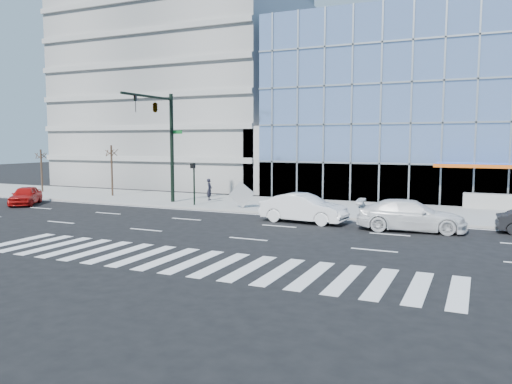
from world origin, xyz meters
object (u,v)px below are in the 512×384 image
ped_signal_post (194,177)px  white_sedan (304,208)px  street_tree_near (111,152)px  pedestrian (209,189)px  street_tree_far (41,155)px  red_sedan (26,196)px  traffic_signal (160,120)px  white_suv (411,215)px  tilted_panel (241,195)px

ped_signal_post → white_sedan: bearing=-18.7°
street_tree_near → pedestrian: street_tree_near is taller
street_tree_far → red_sedan: bearing=-50.1°
traffic_signal → ped_signal_post: bearing=8.5°
ped_signal_post → white_suv: size_ratio=0.54×
street_tree_far → tilted_panel: size_ratio=2.98×
ped_signal_post → street_tree_far: (-17.50, 2.56, 1.30)m
white_suv → pedestrian: size_ratio=3.33×
white_suv → tilted_panel: (-11.55, 3.44, 0.26)m
street_tree_far → tilted_panel: bearing=-6.7°
ped_signal_post → street_tree_near: size_ratio=0.71×
traffic_signal → street_tree_far: bearing=168.9°
pedestrian → street_tree_near: bearing=78.3°
white_sedan → tilted_panel: (-5.55, 3.20, 0.24)m
street_tree_near → tilted_panel: (13.25, -2.50, -2.72)m
red_sedan → pedestrian: bearing=-2.2°
ped_signal_post → street_tree_near: (-9.50, 2.56, 1.64)m
tilted_panel → street_tree_far: bearing=159.2°
street_tree_near → white_sedan: (18.80, -5.70, -2.95)m
traffic_signal → street_tree_near: bearing=157.3°
street_tree_near → white_suv: (24.80, -5.94, -2.97)m
red_sedan → tilted_panel: tilted_panel is taller
ped_signal_post → pedestrian: bearing=98.3°
street_tree_near → street_tree_far: bearing=180.0°
ped_signal_post → street_tree_far: size_ratio=0.78×
tilted_panel → ped_signal_post: bearing=166.8°
red_sedan → tilted_panel: size_ratio=3.10×
white_suv → pedestrian: (-15.73, 6.38, 0.18)m
white_sedan → tilted_panel: 6.41m
traffic_signal → white_sedan: 13.24m
pedestrian → street_tree_far: bearing=77.0°
street_tree_near → pedestrian: 9.49m
white_suv → tilted_panel: tilted_panel is taller
street_tree_far → white_sedan: street_tree_far is taller
street_tree_far → pedestrian: (17.06, 0.45, -2.46)m
street_tree_far → tilted_panel: (21.25, -2.50, -2.38)m
white_sedan → red_sedan: white_sedan is taller
traffic_signal → white_suv: 18.82m
street_tree_far → pedestrian: size_ratio=2.32×
white_suv → red_sedan: size_ratio=1.38×
white_suv → red_sedan: 27.34m
ped_signal_post → pedestrian: size_ratio=1.80×
ped_signal_post → tilted_panel: size_ratio=2.31×
traffic_signal → white_sedan: traffic_signal is taller
street_tree_near → red_sedan: (-2.53, -6.54, -3.09)m
white_sedan → street_tree_near: bearing=77.8°
white_sedan → street_tree_far: bearing=82.6°
street_tree_near → pedestrian: (9.06, 0.45, -2.79)m
traffic_signal → street_tree_far: (-15.00, 2.93, -2.72)m
street_tree_far → street_tree_near: bearing=0.0°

